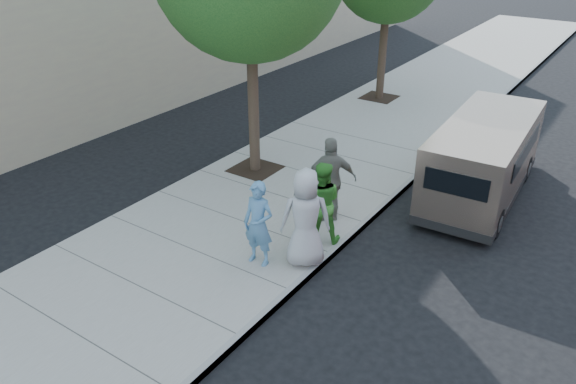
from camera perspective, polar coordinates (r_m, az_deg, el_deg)
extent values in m
plane|color=black|center=(12.39, -1.53, -4.67)|extent=(120.00, 120.00, 0.00)
cube|color=gray|center=(12.88, -5.16, -3.05)|extent=(5.00, 60.00, 0.15)
cube|color=gray|center=(11.69, 4.25, -6.45)|extent=(0.12, 60.00, 0.16)
cube|color=black|center=(15.22, -3.34, 2.38)|extent=(1.20, 1.20, 0.01)
cylinder|color=#38281E|center=(14.50, -3.55, 9.47)|extent=(0.28, 0.28, 3.96)
cube|color=black|center=(21.34, 9.24, 9.48)|extent=(1.20, 1.20, 0.01)
cylinder|color=#38281E|center=(20.88, 9.61, 14.07)|extent=(0.28, 0.28, 3.52)
cylinder|color=gray|center=(11.05, 1.24, -4.49)|extent=(0.06, 0.06, 1.17)
cube|color=gray|center=(10.73, 1.27, -1.65)|extent=(0.24, 0.15, 0.08)
cube|color=#2D2D30|center=(10.73, 1.01, -0.77)|extent=(0.16, 0.14, 0.23)
cube|color=#2D2D30|center=(10.60, 1.55, -1.15)|extent=(0.16, 0.14, 0.23)
cube|color=tan|center=(14.39, 19.22, 3.34)|extent=(2.04, 4.93, 1.79)
cube|color=tan|center=(16.98, 21.13, 5.01)|extent=(1.68, 0.58, 0.76)
cube|color=black|center=(12.08, 16.69, 0.75)|extent=(1.35, 0.09, 0.49)
cylinder|color=black|center=(16.26, 17.50, 3.51)|extent=(0.27, 0.69, 0.68)
cylinder|color=black|center=(16.03, 22.90, 2.22)|extent=(0.27, 0.69, 0.68)
cylinder|color=black|center=(13.36, 13.75, -1.28)|extent=(0.27, 0.69, 0.68)
cylinder|color=black|center=(13.07, 20.28, -2.95)|extent=(0.27, 0.69, 0.68)
imported|color=#5488B2|center=(10.89, -3.01, -3.25)|extent=(0.67, 0.46, 1.76)
imported|color=green|center=(11.62, 3.36, -1.06)|extent=(1.09, 1.02, 1.79)
imported|color=#AFB0B2|center=(10.80, 1.81, -2.67)|extent=(1.18, 1.11, 2.03)
imported|color=slate|center=(12.38, 4.35, 1.24)|extent=(1.19, 1.10, 1.97)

